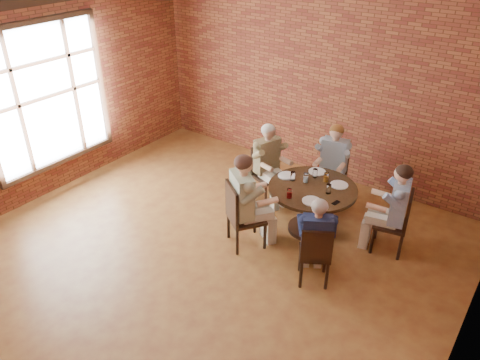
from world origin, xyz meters
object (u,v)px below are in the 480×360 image
Objects in this scene: chair_a at (398,220)px; chair_c at (265,170)px; chair_d at (240,214)px; diner_d at (247,201)px; diner_a at (393,209)px; dining_table at (312,200)px; diner_c at (269,164)px; chair_b at (333,171)px; smartphone at (336,203)px; chair_e at (315,253)px; diner_e at (316,241)px; diner_b at (332,164)px.

chair_c is (-2.26, 0.14, -0.00)m from chair_a.
chair_d is 0.69× the size of diner_d.
diner_a is at bearing -73.72° from chair_c.
dining_table is at bearing -90.00° from diner_a.
diner_c is (-0.98, 0.37, 0.14)m from dining_table.
chair_d is (-1.75, -1.13, -0.14)m from diner_a.
dining_table is 0.90× the size of diner_d.
chair_a is 0.71× the size of diner_c.
chair_b reaches higher than smartphone.
chair_d is at bearing -69.93° from chair_a.
chair_e is at bearing -69.43° from smartphone.
diner_a reaches higher than diner_c.
diner_e is (0.72, -1.99, 0.11)m from chair_b.
dining_table is 1.44× the size of chair_e.
chair_e reaches higher than smartphone.
diner_d is (-1.70, -1.06, 0.04)m from diner_a.
smartphone is at bearing -70.78° from chair_a.
diner_a is at bearing -142.66° from chair_e.
chair_a reaches higher than chair_b.
chair_a reaches higher than dining_table.
diner_d reaches higher than chair_e.
chair_a is at bearing -73.10° from chair_c.
diner_e is at bearing -59.59° from dining_table.
smartphone reaches higher than dining_table.
chair_c is 2.11m from diner_e.
diner_e is (-0.55, -1.19, -0.05)m from diner_a.
chair_a reaches higher than smartphone.
diner_b is at bearing -38.39° from chair_c.
diner_a is at bearing -90.00° from chair_a.
chair_d is (0.34, -1.27, -0.14)m from diner_c.
chair_a is 0.71× the size of diner_b.
diner_c is 1.50× the size of chair_e.
chair_b is at bearing -68.45° from chair_d.
dining_table is at bearing 167.61° from smartphone.
diner_c reaches higher than chair_b.
chair_e is at bearing -153.78° from diner_d.
diner_a is 0.79m from smartphone.
chair_a is 2.18m from diner_c.
diner_a is at bearing -111.42° from chair_d.
chair_d reaches higher than chair_e.
chair_b is 1.91m from diner_d.
chair_e is 0.15m from diner_e.
chair_c reaches higher than smartphone.
chair_e is at bearing -110.68° from diner_c.
diner_c is 1.07× the size of diner_e.
chair_d is 1.11× the size of chair_e.
diner_c reaches higher than chair_e.
smartphone is (1.04, 0.62, 0.04)m from diner_d.
diner_b is 0.93× the size of diner_d.
diner_d is at bearing -37.05° from diner_e.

